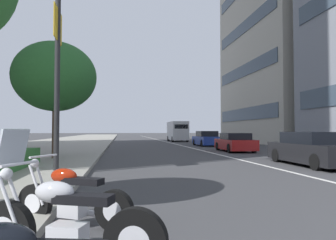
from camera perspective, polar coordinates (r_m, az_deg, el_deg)
sidewalk_right_plaza at (r=32.58m, az=-20.45°, el=-4.36°), size 160.00×10.84×0.15m
lane_centre_stripe at (r=37.41m, az=0.38°, el=-4.28°), size 110.00×0.16×0.01m
motorcycle_under_tarp at (r=3.68m, az=-18.73°, el=-18.06°), size 0.96×2.11×1.50m
motorcycle_far_end_row at (r=5.11m, az=-17.62°, el=-14.00°), size 1.08×1.88×1.08m
car_following_behind at (r=14.38m, az=25.46°, el=-5.01°), size 4.73×2.01×1.43m
car_far_down_avenue at (r=22.33m, az=12.43°, el=-4.18°), size 4.34×2.04×1.31m
car_approaching_light at (r=30.15m, az=7.22°, el=-3.55°), size 4.54×1.91×1.45m
delivery_van_ahead at (r=42.54m, az=1.78°, el=-2.06°), size 5.71×2.23×2.73m
street_lamp_with_banners at (r=11.44m, az=-18.52°, el=16.75°), size 1.26×2.08×8.34m
street_tree_mid_sidewalk at (r=16.03m, az=-20.41°, el=7.59°), size 3.99×3.99×5.67m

